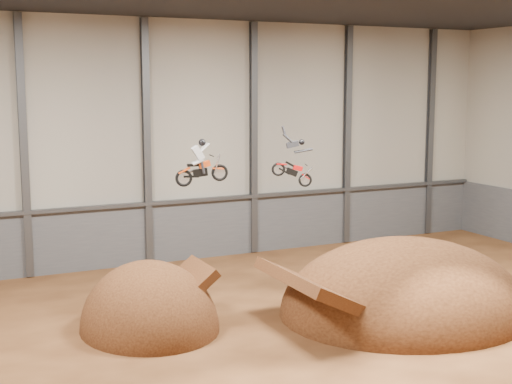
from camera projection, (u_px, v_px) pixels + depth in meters
The scene contains 13 objects.
floor at pixel (333, 336), 29.41m from camera, with size 40.00×40.00×0.00m, color #462612.
back_wall at pixel (201, 141), 41.77m from camera, with size 40.00×0.10×14.00m, color #A7A194.
lower_band_back at pixel (202, 229), 42.46m from camera, with size 39.80×0.18×3.50m, color #55565C.
steel_rail at pixel (203, 200), 42.06m from camera, with size 39.80×0.35×0.20m, color #47494F.
steel_column_1 at pixel (24, 148), 37.36m from camera, with size 0.40×0.36×13.90m, color #47494F.
steel_column_2 at pixel (147, 143), 40.18m from camera, with size 0.40×0.36×13.90m, color #47494F.
steel_column_3 at pixel (253, 139), 43.00m from camera, with size 0.40×0.36×13.90m, color #47494F.
steel_column_4 at pixel (347, 136), 45.83m from camera, with size 0.40×0.36×13.90m, color #47494F.
steel_column_5 at pixel (430, 133), 48.65m from camera, with size 0.40×0.36×13.90m, color #47494F.
takeoff_ramp at pixel (150, 329), 30.29m from camera, with size 5.80×6.70×5.80m, color #3A1D0E.
landing_ramp at pixel (404, 312), 32.51m from camera, with size 11.66×10.31×6.73m, color #3A1D0E.
fmx_rider_a at pixel (203, 160), 31.50m from camera, with size 2.38×0.91×2.15m, color #F15116, non-canonical shape.
fmx_rider_b at pixel (289, 157), 33.10m from camera, with size 2.63×0.75×2.26m, color red, non-canonical shape.
Camera 1 is at (-14.93, -24.13, 10.26)m, focal length 50.00 mm.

